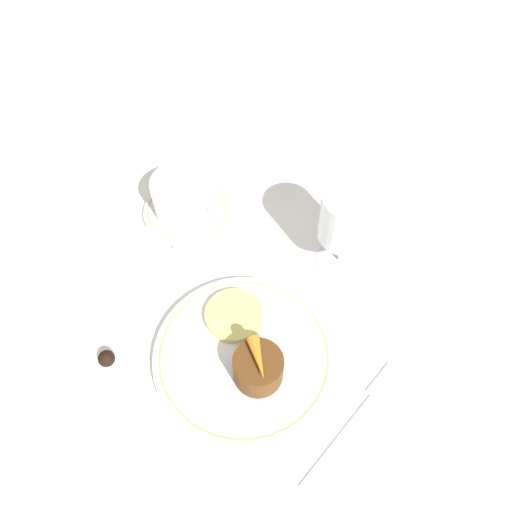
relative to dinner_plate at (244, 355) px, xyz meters
name	(u,v)px	position (x,y,z in m)	size (l,w,h in m)	color
ground_plane	(260,326)	(-0.01, 0.05, -0.01)	(3.00, 3.00, 0.00)	white
dinner_plate	(244,355)	(0.00, 0.00, 0.00)	(0.23, 0.23, 0.01)	white
saucer	(187,211)	(-0.22, 0.13, 0.00)	(0.13, 0.13, 0.01)	white
coffee_cup	(183,195)	(-0.23, 0.13, 0.03)	(0.12, 0.09, 0.06)	white
spoon	(204,221)	(-0.19, 0.13, 0.00)	(0.02, 0.10, 0.00)	silver
wine_glass	(349,220)	(0.01, 0.21, 0.08)	(0.08, 0.08, 0.13)	silver
fork	(363,410)	(0.15, 0.04, -0.01)	(0.02, 0.19, 0.01)	silver
dessert_cake	(258,368)	(0.03, -0.01, 0.03)	(0.06, 0.06, 0.04)	#563314
carrot_garnish	(258,358)	(0.03, -0.01, 0.05)	(0.05, 0.04, 0.02)	orange
pineapple_slice	(234,315)	(-0.04, 0.03, 0.01)	(0.08, 0.08, 0.01)	#EFE075
chocolate_truffle	(106,359)	(-0.13, -0.11, 0.00)	(0.02, 0.02, 0.02)	black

